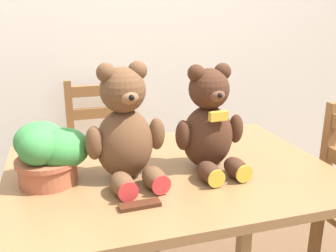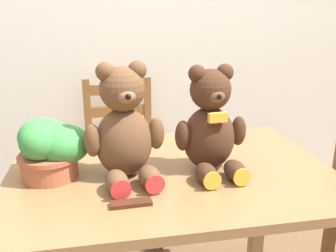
{
  "view_description": "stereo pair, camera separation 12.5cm",
  "coord_description": "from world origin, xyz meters",
  "px_view_note": "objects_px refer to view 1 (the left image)",
  "views": [
    {
      "loc": [
        -0.36,
        -0.76,
        1.28
      ],
      "look_at": [
        -0.01,
        0.39,
        0.9
      ],
      "focal_mm": 40.0,
      "sensor_mm": 36.0,
      "label": 1
    },
    {
      "loc": [
        -0.24,
        -0.79,
        1.28
      ],
      "look_at": [
        -0.01,
        0.39,
        0.9
      ],
      "focal_mm": 40.0,
      "sensor_mm": 36.0,
      "label": 2
    }
  ],
  "objects_px": {
    "wooden_chair_behind": "(106,162)",
    "teddy_bear_left": "(126,131)",
    "teddy_bear_right": "(209,125)",
    "chocolate_bar": "(140,205)",
    "potted_plant": "(49,152)"
  },
  "relations": [
    {
      "from": "teddy_bear_left",
      "to": "teddy_bear_right",
      "type": "height_order",
      "value": "teddy_bear_left"
    },
    {
      "from": "chocolate_bar",
      "to": "wooden_chair_behind",
      "type": "bearing_deg",
      "value": 88.0
    },
    {
      "from": "teddy_bear_left",
      "to": "wooden_chair_behind",
      "type": "bearing_deg",
      "value": -100.55
    },
    {
      "from": "teddy_bear_left",
      "to": "potted_plant",
      "type": "xyz_separation_m",
      "value": [
        -0.24,
        0.05,
        -0.06
      ]
    },
    {
      "from": "potted_plant",
      "to": "teddy_bear_right",
      "type": "bearing_deg",
      "value": -4.93
    },
    {
      "from": "teddy_bear_right",
      "to": "potted_plant",
      "type": "relative_size",
      "value": 1.55
    },
    {
      "from": "wooden_chair_behind",
      "to": "chocolate_bar",
      "type": "relative_size",
      "value": 7.57
    },
    {
      "from": "wooden_chair_behind",
      "to": "teddy_bear_left",
      "type": "distance_m",
      "value": 0.95
    },
    {
      "from": "teddy_bear_right",
      "to": "chocolate_bar",
      "type": "relative_size",
      "value": 3.06
    },
    {
      "from": "wooden_chair_behind",
      "to": "teddy_bear_left",
      "type": "height_order",
      "value": "teddy_bear_left"
    },
    {
      "from": "wooden_chair_behind",
      "to": "teddy_bear_left",
      "type": "bearing_deg",
      "value": 87.7
    },
    {
      "from": "wooden_chair_behind",
      "to": "teddy_bear_left",
      "type": "xyz_separation_m",
      "value": [
        -0.03,
        -0.84,
        0.45
      ]
    },
    {
      "from": "wooden_chair_behind",
      "to": "chocolate_bar",
      "type": "distance_m",
      "value": 1.08
    },
    {
      "from": "wooden_chair_behind",
      "to": "teddy_bear_left",
      "type": "relative_size",
      "value": 2.36
    },
    {
      "from": "teddy_bear_left",
      "to": "potted_plant",
      "type": "bearing_deg",
      "value": -19.11
    }
  ]
}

